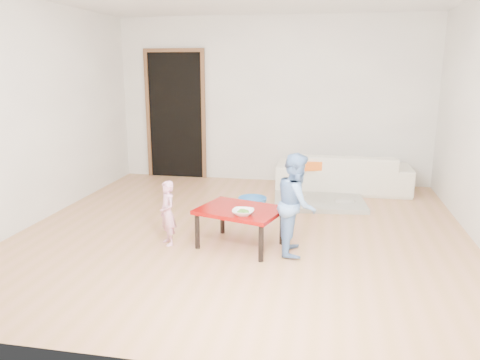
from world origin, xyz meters
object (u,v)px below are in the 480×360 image
(child_blue, at_px, (296,204))
(sofa, at_px, (343,172))
(basin, at_px, (252,202))
(child_pink, at_px, (168,213))
(bowl, at_px, (243,212))
(red_table, at_px, (240,227))

(child_blue, bearing_deg, sofa, -14.93)
(sofa, distance_m, child_blue, 2.61)
(child_blue, bearing_deg, basin, 21.32)
(sofa, relative_size, basin, 5.09)
(child_pink, distance_m, child_blue, 1.35)
(sofa, bearing_deg, bowl, 68.69)
(bowl, height_order, basin, bowl)
(basin, bearing_deg, child_blue, -65.10)
(bowl, bearing_deg, red_table, 108.76)
(sofa, distance_m, bowl, 2.89)
(bowl, bearing_deg, child_pink, 172.08)
(bowl, relative_size, child_pink, 0.31)
(child_blue, bearing_deg, bowl, 103.27)
(child_blue, height_order, basin, child_blue)
(red_table, distance_m, child_pink, 0.77)
(child_blue, distance_m, basin, 1.69)
(sofa, xyz_separation_m, red_table, (-1.09, -2.51, -0.08))
(child_blue, bearing_deg, red_table, 82.05)
(sofa, relative_size, red_table, 2.38)
(child_pink, bearing_deg, red_table, 56.55)
(red_table, xyz_separation_m, child_pink, (-0.76, -0.08, 0.14))
(red_table, relative_size, child_pink, 1.20)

